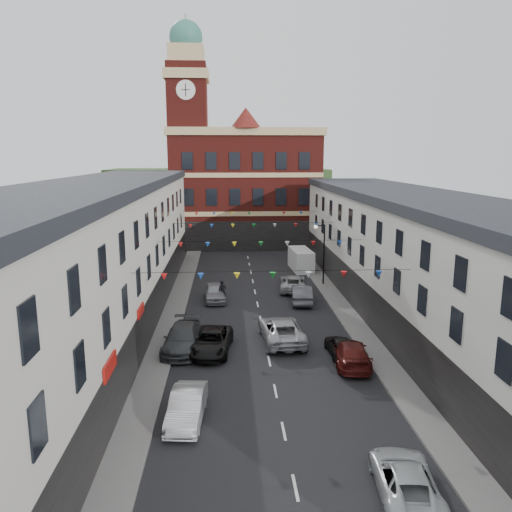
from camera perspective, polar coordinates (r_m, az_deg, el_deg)
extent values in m
plane|color=black|center=(35.25, 0.97, -9.35)|extent=(160.00, 160.00, 0.00)
cube|color=#605E5B|center=(37.27, -10.01, -8.23)|extent=(1.80, 64.00, 0.15)
cube|color=#605E5B|center=(38.18, 11.23, -7.79)|extent=(1.80, 64.00, 0.15)
cube|color=beige|center=(35.91, -18.26, -1.22)|extent=(8.00, 56.00, 10.00)
cube|color=black|center=(35.18, -18.80, 7.32)|extent=(8.40, 56.00, 0.70)
cube|color=black|center=(35.96, -11.63, -6.46)|extent=(0.12, 56.00, 3.20)
cube|color=silver|center=(37.61, 19.12, -1.50)|extent=(8.00, 56.00, 9.00)
cube|color=black|center=(36.88, 19.61, 5.87)|extent=(8.40, 56.00, 0.70)
cube|color=black|center=(37.02, 12.98, -6.00)|extent=(0.12, 56.00, 3.20)
cube|color=maroon|center=(71.08, -1.29, 7.40)|extent=(20.00, 12.00, 15.00)
cube|color=tan|center=(70.96, -1.32, 13.86)|extent=(20.60, 12.60, 1.00)
cone|color=maroon|center=(66.07, -1.17, 15.52)|extent=(4.00, 4.00, 2.60)
cube|color=maroon|center=(68.04, -7.66, 10.92)|extent=(5.00, 5.00, 24.00)
cube|color=tan|center=(68.77, -7.90, 19.70)|extent=(5.60, 5.60, 1.20)
cube|color=tan|center=(69.11, -7.96, 21.42)|extent=(4.40, 4.40, 3.00)
sphere|color=#2A6B61|center=(69.61, -8.02, 23.53)|extent=(4.20, 4.20, 4.20)
cylinder|color=#2A6B61|center=(70.10, -8.08, 25.28)|extent=(0.12, 0.12, 1.20)
cylinder|color=white|center=(65.98, -8.04, 18.30)|extent=(2.40, 0.12, 2.40)
cube|color=#2F5025|center=(95.17, -4.22, 6.89)|extent=(40.00, 14.00, 10.00)
cylinder|color=black|center=(48.71, 7.76, 0.08)|extent=(0.14, 0.14, 6.00)
cylinder|color=black|center=(48.15, 7.38, 3.46)|extent=(0.90, 0.10, 0.10)
sphere|color=beige|center=(48.08, 6.85, 3.34)|extent=(0.36, 0.36, 0.36)
imported|color=#B5B9BD|center=(25.11, -7.91, -16.67)|extent=(1.87, 4.53, 1.46)
imported|color=black|center=(32.77, -5.10, -9.71)|extent=(2.97, 5.39, 1.43)
imported|color=#373A3E|center=(33.31, -8.39, -9.28)|extent=(2.63, 5.65, 1.60)
imported|color=#92949A|center=(43.84, -4.74, -4.14)|extent=(2.12, 4.57, 1.52)
imported|color=#B0B5B8|center=(21.09, 16.71, -23.31)|extent=(2.67, 4.91, 1.31)
imported|color=#4F120F|center=(31.38, 10.78, -10.84)|extent=(2.50, 5.16, 1.45)
imported|color=black|center=(32.56, 9.67, -10.12)|extent=(1.65, 3.80, 1.27)
imported|color=#505158|center=(43.33, 5.23, -4.31)|extent=(2.10, 4.90, 1.57)
imported|color=#A8AAAD|center=(47.09, 4.24, -3.08)|extent=(3.00, 5.47, 1.45)
imported|color=#A4A6AB|center=(34.43, 2.95, -8.44)|extent=(3.04, 6.00, 1.63)
cube|color=white|center=(55.50, 5.15, -0.42)|extent=(2.33, 5.30, 2.29)
imported|color=black|center=(43.17, -3.87, -4.09)|extent=(0.80, 0.61, 1.95)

